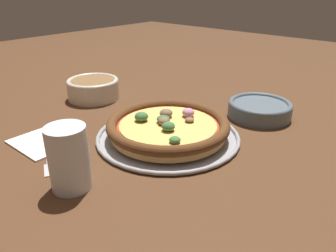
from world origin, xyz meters
The scene contains 8 objects.
ground_plane centered at (0.00, 0.00, 0.00)m, with size 3.00×3.00×0.00m, color #4C2D19.
pizza_tray centered at (0.00, 0.00, 0.00)m, with size 0.32×0.32×0.01m.
pizza centered at (0.00, 0.00, 0.03)m, with size 0.27×0.27×0.04m.
bowl_near centered at (-0.25, 0.09, 0.02)m, with size 0.16×0.16×0.04m.
bowl_far centered at (-0.05, -0.34, 0.03)m, with size 0.15×0.15×0.06m.
drinking_cup centered at (0.25, 0.00, 0.06)m, with size 0.07×0.07×0.11m.
napkin centered at (0.19, -0.19, 0.00)m, with size 0.12×0.13×0.01m.
fork centered at (0.22, -0.12, 0.00)m, with size 0.09×0.15×0.00m.
Camera 1 is at (0.49, 0.43, 0.33)m, focal length 35.00 mm.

